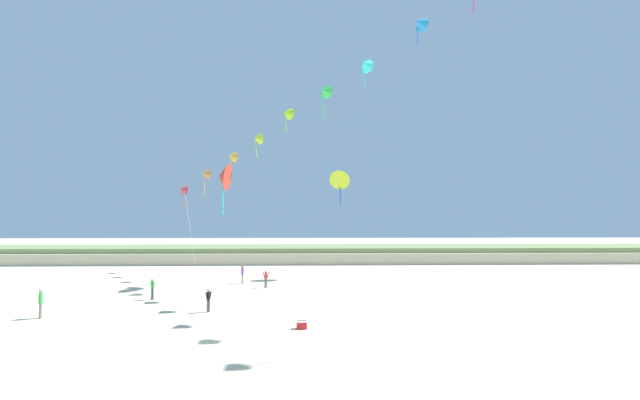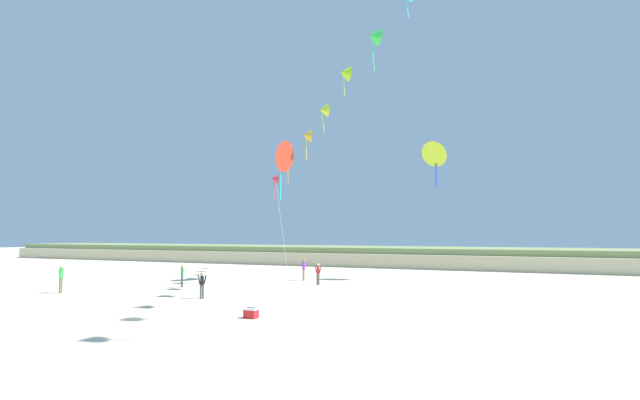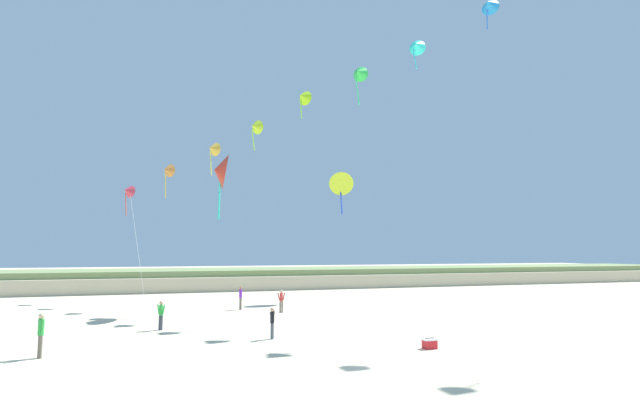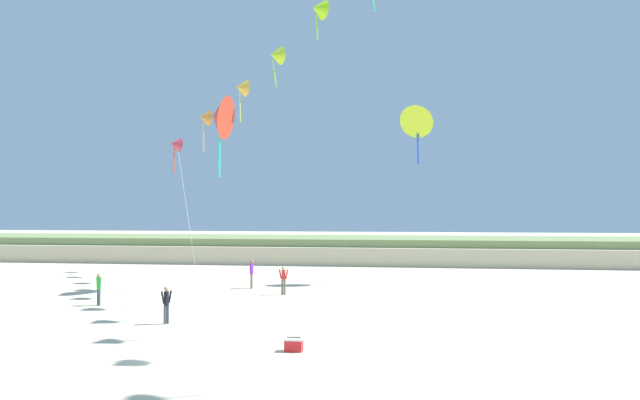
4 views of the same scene
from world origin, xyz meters
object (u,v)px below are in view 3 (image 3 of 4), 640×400
at_px(large_kite_low_lead, 220,171).
at_px(person_near_right, 272,321).
at_px(person_far_left, 161,313).
at_px(person_far_right, 241,296).
at_px(person_mid_center, 41,332).
at_px(beach_cooler, 430,344).
at_px(large_kite_mid_trail, 341,183).
at_px(person_near_left, 281,299).

bearing_deg(large_kite_low_lead, person_near_right, -83.14).
relative_size(person_near_right, person_far_left, 0.97).
bearing_deg(large_kite_low_lead, person_far_right, 22.63).
distance_m(person_mid_center, person_far_right, 16.97).
xyz_separation_m(person_far_left, beach_cooler, (11.13, -8.82, -0.68)).
relative_size(person_mid_center, large_kite_mid_trail, 0.45).
height_order(person_mid_center, beach_cooler, person_mid_center).
relative_size(person_mid_center, beach_cooler, 3.04).
xyz_separation_m(person_near_right, large_kite_mid_trail, (9.83, 17.26, 9.36)).
xyz_separation_m(person_mid_center, beach_cooler, (15.66, -2.97, -0.80)).
distance_m(person_near_left, person_near_right, 10.17).
xyz_separation_m(person_near_left, person_mid_center, (-12.39, -11.21, 0.13)).
bearing_deg(person_far_left, large_kite_mid_trail, 40.59).
bearing_deg(person_far_left, beach_cooler, -38.42).
bearing_deg(person_far_right, person_mid_center, -126.02).
height_order(person_near_right, person_far_left, person_far_left).
bearing_deg(person_near_right, beach_cooler, -36.04).
bearing_deg(large_kite_low_lead, large_kite_mid_trail, 26.75).
height_order(person_far_left, large_kite_low_lead, large_kite_low_lead).
relative_size(person_mid_center, person_far_left, 1.14).
relative_size(large_kite_mid_trail, beach_cooler, 6.83).
relative_size(person_near_left, person_far_right, 0.93).
xyz_separation_m(person_near_left, person_near_right, (-2.73, -9.80, -0.03)).
height_order(person_mid_center, large_kite_low_lead, large_kite_low_lead).
height_order(person_far_right, beach_cooler, person_far_right).
xyz_separation_m(person_far_right, beach_cooler, (5.69, -16.69, -0.74)).
xyz_separation_m(person_far_right, large_kite_low_lead, (-1.72, -0.72, 8.91)).
xyz_separation_m(person_near_right, beach_cooler, (6.01, -4.37, -0.65)).
relative_size(large_kite_low_lead, large_kite_mid_trail, 1.22).
relative_size(person_near_left, person_near_right, 1.03).
bearing_deg(person_far_left, person_mid_center, -127.77).
relative_size(person_near_left, large_kite_mid_trail, 0.39).
bearing_deg(person_near_right, large_kite_low_lead, 96.86).
height_order(person_near_left, person_mid_center, person_mid_center).
height_order(person_near_left, person_near_right, person_near_left).
bearing_deg(person_far_right, large_kite_mid_trail, 27.46).
bearing_deg(person_far_right, large_kite_low_lead, -157.37).
relative_size(person_near_left, person_far_left, 1.00).
bearing_deg(person_far_left, person_far_right, 55.33).
bearing_deg(person_far_left, person_near_right, -41.02).
height_order(person_near_left, person_far_right, person_far_right).
bearing_deg(beach_cooler, person_far_left, 141.58).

